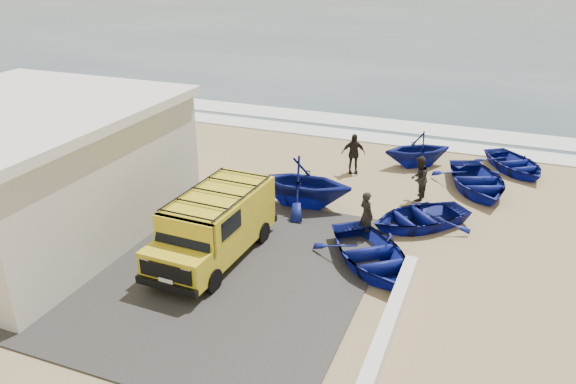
% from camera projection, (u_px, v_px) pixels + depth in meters
% --- Properties ---
extents(ground, '(160.00, 160.00, 0.00)m').
position_uv_depth(ground, '(257.00, 242.00, 18.25)').
color(ground, tan).
extents(slab, '(12.00, 10.00, 0.05)m').
position_uv_depth(slab, '(170.00, 259.00, 17.20)').
color(slab, '#373533').
rests_on(slab, ground).
extents(ocean, '(180.00, 88.00, 0.01)m').
position_uv_depth(ocean, '(453.00, 28.00, 65.98)').
color(ocean, '#385166').
rests_on(ocean, ground).
extents(surf_line, '(180.00, 1.60, 0.06)m').
position_uv_depth(surf_line, '(354.00, 136.00, 28.46)').
color(surf_line, white).
rests_on(surf_line, ground).
extents(surf_wash, '(180.00, 2.20, 0.04)m').
position_uv_depth(surf_wash, '(366.00, 123.00, 30.60)').
color(surf_wash, white).
rests_on(surf_wash, ground).
extents(building, '(8.40, 9.40, 4.30)m').
position_uv_depth(building, '(19.00, 171.00, 18.19)').
color(building, silver).
rests_on(building, ground).
extents(parapet, '(0.35, 6.00, 0.55)m').
position_uv_depth(parapet, '(390.00, 323.00, 13.91)').
color(parapet, silver).
rests_on(parapet, ground).
extents(van, '(2.16, 5.01, 2.11)m').
position_uv_depth(van, '(215.00, 224.00, 16.96)').
color(van, gold).
rests_on(van, ground).
extents(boat_near_left, '(4.63, 4.84, 0.82)m').
position_uv_depth(boat_near_left, '(371.00, 254.00, 16.76)').
color(boat_near_left, navy).
rests_on(boat_near_left, ground).
extents(boat_near_right, '(4.36, 4.30, 0.74)m').
position_uv_depth(boat_near_right, '(419.00, 217.00, 19.14)').
color(boat_near_right, navy).
rests_on(boat_near_right, ground).
extents(boat_mid_left, '(3.77, 3.29, 1.91)m').
position_uv_depth(boat_mid_left, '(303.00, 182.00, 20.44)').
color(boat_mid_left, navy).
rests_on(boat_mid_left, ground).
extents(boat_mid_right, '(4.22, 4.88, 0.85)m').
position_uv_depth(boat_mid_right, '(477.00, 181.00, 21.95)').
color(boat_mid_right, navy).
rests_on(boat_mid_right, ground).
extents(boat_far_left, '(3.88, 3.77, 1.56)m').
position_uv_depth(boat_far_left, '(418.00, 149.00, 24.29)').
color(boat_far_left, navy).
rests_on(boat_far_left, ground).
extents(boat_far_right, '(4.01, 4.29, 0.72)m').
position_uv_depth(boat_far_right, '(515.00, 164.00, 23.84)').
color(boat_far_right, navy).
rests_on(boat_far_right, ground).
extents(fisherman_front, '(0.70, 0.66, 1.61)m').
position_uv_depth(fisherman_front, '(366.00, 215.00, 18.28)').
color(fisherman_front, black).
rests_on(fisherman_front, ground).
extents(fisherman_middle, '(0.73, 0.89, 1.71)m').
position_uv_depth(fisherman_middle, '(419.00, 179.00, 21.01)').
color(fisherman_middle, black).
rests_on(fisherman_middle, ground).
extents(fisherman_back, '(1.09, 0.78, 1.72)m').
position_uv_depth(fisherman_back, '(353.00, 154.00, 23.53)').
color(fisherman_back, black).
rests_on(fisherman_back, ground).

